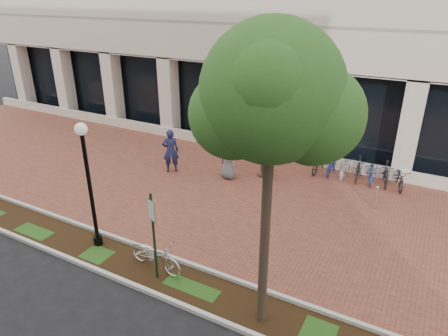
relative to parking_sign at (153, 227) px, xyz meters
The scene contains 14 objects.
ground 5.70m from the parking_sign, 98.63° to the left, with size 120.00×120.00×0.00m, color black.
brick_plaza 5.69m from the parking_sign, 98.63° to the left, with size 40.00×9.00×0.01m, color brown.
planting_strip 1.86m from the parking_sign, behind, with size 40.00×1.50×0.01m, color black.
curb_plaza_side 2.01m from the parking_sign, 132.73° to the left, with size 40.00×0.12×0.12m, color beige.
curb_street_side 1.91m from the parking_sign, 142.99° to the right, with size 40.00×0.12×0.12m, color beige.
parking_sign is the anchor object (origin of this frame).
lamppost 2.72m from the parking_sign, behind, with size 0.36×0.36×4.02m.
street_tree 4.94m from the parking_sign, ahead, with size 3.33×2.78×7.00m.
locked_bicycle 1.25m from the parking_sign, 130.64° to the left, with size 0.65×1.87×0.98m, color silver.
pedestrian_left 7.26m from the parking_sign, 122.06° to the left, with size 0.71×0.47×1.95m, color #1E224C.
pedestrian_mid 7.65m from the parking_sign, 90.42° to the left, with size 0.93×0.72×1.91m, color #5D5C61.
pedestrian_right 6.88m from the parking_sign, 100.90° to the left, with size 0.84×0.55×1.72m, color slate.
bollard 8.45m from the parking_sign, 56.11° to the left, with size 0.12×0.12×0.93m.
bike_rack_cluster 9.98m from the parking_sign, 68.79° to the left, with size 4.13×1.74×0.96m.
Camera 1 is at (6.73, -12.36, 7.35)m, focal length 32.00 mm.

